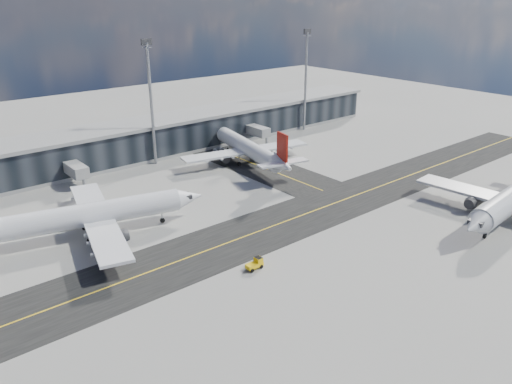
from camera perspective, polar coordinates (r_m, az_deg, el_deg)
ground at (r=86.34m, az=4.31°, el=-4.57°), size 300.00×300.00×0.00m
taxiway_lanes at (r=95.89m, az=1.57°, el=-1.71°), size 180.00×63.00×0.03m
terminal_concourse at (r=127.48m, az=-13.00°, el=5.71°), size 152.00×19.80×8.80m
floodlight_masts at (r=118.78m, az=-11.93°, el=10.37°), size 102.50×0.70×28.90m
airliner_af at (r=87.54m, az=-18.72°, el=-2.54°), size 39.52×33.98×11.82m
airliner_redtail at (r=119.11m, az=-0.81°, el=4.96°), size 32.33×37.67×11.22m
baggage_tug at (r=74.99m, az=-0.05°, el=-8.16°), size 2.66×1.38×1.66m
service_van at (r=127.62m, az=-3.93°, el=4.68°), size 2.77×5.52×1.50m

